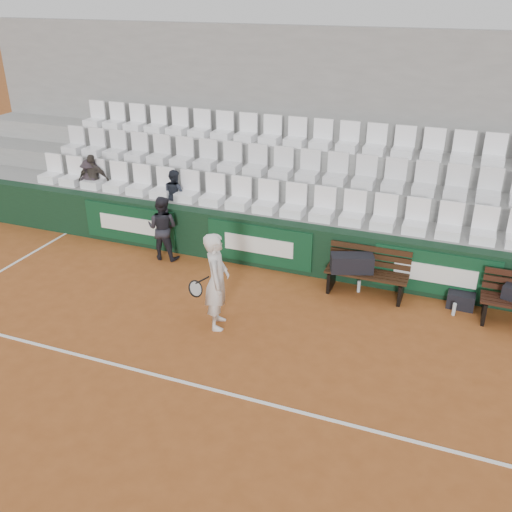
{
  "coord_description": "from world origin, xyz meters",
  "views": [
    {
      "loc": [
        3.49,
        -5.83,
        5.25
      ],
      "look_at": [
        0.29,
        2.4,
        1.0
      ],
      "focal_mm": 40.0,
      "sensor_mm": 36.0,
      "label": 1
    }
  ],
  "objects_px": {
    "spectator_a": "(88,163)",
    "spectator_c": "(173,174)",
    "water_bottle_near": "(359,286)",
    "water_bottle_far": "(454,309)",
    "spectator_b": "(91,161)",
    "bench_left": "(366,283)",
    "sports_bag_ground": "(461,300)",
    "sports_bag_left": "(352,263)",
    "tennis_player": "(217,281)",
    "ball_kid": "(163,228)"
  },
  "relations": [
    {
      "from": "spectator_a",
      "to": "spectator_c",
      "type": "relative_size",
      "value": 1.0
    },
    {
      "from": "bench_left",
      "to": "ball_kid",
      "type": "distance_m",
      "value": 4.28
    },
    {
      "from": "spectator_b",
      "to": "water_bottle_near",
      "type": "bearing_deg",
      "value": 153.87
    },
    {
      "from": "bench_left",
      "to": "ball_kid",
      "type": "relative_size",
      "value": 1.1
    },
    {
      "from": "water_bottle_far",
      "to": "spectator_b",
      "type": "bearing_deg",
      "value": 172.07
    },
    {
      "from": "sports_bag_left",
      "to": "sports_bag_ground",
      "type": "height_order",
      "value": "sports_bag_left"
    },
    {
      "from": "water_bottle_far",
      "to": "spectator_a",
      "type": "distance_m",
      "value": 8.43
    },
    {
      "from": "water_bottle_far",
      "to": "spectator_a",
      "type": "relative_size",
      "value": 0.21
    },
    {
      "from": "bench_left",
      "to": "sports_bag_ground",
      "type": "xyz_separation_m",
      "value": [
        1.68,
        0.14,
        -0.08
      ]
    },
    {
      "from": "sports_bag_ground",
      "to": "ball_kid",
      "type": "xyz_separation_m",
      "value": [
        -5.94,
        -0.12,
        0.54
      ]
    },
    {
      "from": "water_bottle_near",
      "to": "ball_kid",
      "type": "xyz_separation_m",
      "value": [
        -4.12,
        -0.02,
        0.56
      ]
    },
    {
      "from": "tennis_player",
      "to": "spectator_c",
      "type": "bearing_deg",
      "value": 128.84
    },
    {
      "from": "sports_bag_left",
      "to": "spectator_a",
      "type": "distance_m",
      "value": 6.51
    },
    {
      "from": "water_bottle_far",
      "to": "tennis_player",
      "type": "relative_size",
      "value": 0.14
    },
    {
      "from": "sports_bag_ground",
      "to": "tennis_player",
      "type": "height_order",
      "value": "tennis_player"
    },
    {
      "from": "sports_bag_left",
      "to": "tennis_player",
      "type": "bearing_deg",
      "value": -133.77
    },
    {
      "from": "ball_kid",
      "to": "spectator_a",
      "type": "height_order",
      "value": "spectator_a"
    },
    {
      "from": "spectator_b",
      "to": "sports_bag_left",
      "type": "bearing_deg",
      "value": 152.9
    },
    {
      "from": "spectator_a",
      "to": "spectator_b",
      "type": "xyz_separation_m",
      "value": [
        0.09,
        0.0,
        0.06
      ]
    },
    {
      "from": "water_bottle_near",
      "to": "spectator_c",
      "type": "distance_m",
      "value": 4.64
    },
    {
      "from": "tennis_player",
      "to": "spectator_a",
      "type": "distance_m",
      "value": 5.43
    },
    {
      "from": "sports_bag_left",
      "to": "spectator_c",
      "type": "distance_m",
      "value": 4.39
    },
    {
      "from": "spectator_a",
      "to": "bench_left",
      "type": "bearing_deg",
      "value": 175.2
    },
    {
      "from": "sports_bag_ground",
      "to": "spectator_b",
      "type": "distance_m",
      "value": 8.4
    },
    {
      "from": "spectator_c",
      "to": "water_bottle_far",
      "type": "bearing_deg",
      "value": -166.94
    },
    {
      "from": "spectator_c",
      "to": "tennis_player",
      "type": "bearing_deg",
      "value": 152.53
    },
    {
      "from": "bench_left",
      "to": "spectator_c",
      "type": "relative_size",
      "value": 1.39
    },
    {
      "from": "spectator_a",
      "to": "spectator_c",
      "type": "height_order",
      "value": "spectator_c"
    },
    {
      "from": "water_bottle_near",
      "to": "water_bottle_far",
      "type": "height_order",
      "value": "water_bottle_near"
    },
    {
      "from": "sports_bag_left",
      "to": "tennis_player",
      "type": "distance_m",
      "value": 2.66
    },
    {
      "from": "bench_left",
      "to": "water_bottle_far",
      "type": "distance_m",
      "value": 1.61
    },
    {
      "from": "sports_bag_ground",
      "to": "sports_bag_left",
      "type": "bearing_deg",
      "value": -174.76
    },
    {
      "from": "ball_kid",
      "to": "spectator_a",
      "type": "bearing_deg",
      "value": -25.19
    },
    {
      "from": "water_bottle_far",
      "to": "spectator_c",
      "type": "distance_m",
      "value": 6.31
    },
    {
      "from": "sports_bag_ground",
      "to": "spectator_c",
      "type": "xyz_separation_m",
      "value": [
        -6.13,
        0.82,
        1.4
      ]
    },
    {
      "from": "sports_bag_left",
      "to": "sports_bag_ground",
      "type": "relative_size",
      "value": 1.65
    },
    {
      "from": "sports_bag_left",
      "to": "water_bottle_far",
      "type": "height_order",
      "value": "sports_bag_left"
    },
    {
      "from": "spectator_a",
      "to": "spectator_c",
      "type": "distance_m",
      "value": 2.19
    },
    {
      "from": "bench_left",
      "to": "tennis_player",
      "type": "distance_m",
      "value": 2.94
    },
    {
      "from": "spectator_b",
      "to": "spectator_c",
      "type": "height_order",
      "value": "spectator_b"
    },
    {
      "from": "bench_left",
      "to": "spectator_a",
      "type": "bearing_deg",
      "value": 171.79
    },
    {
      "from": "bench_left",
      "to": "water_bottle_near",
      "type": "bearing_deg",
      "value": 159.98
    },
    {
      "from": "sports_bag_ground",
      "to": "tennis_player",
      "type": "xyz_separation_m",
      "value": [
        -3.79,
        -2.09,
        0.7
      ]
    },
    {
      "from": "bench_left",
      "to": "sports_bag_ground",
      "type": "distance_m",
      "value": 1.69
    },
    {
      "from": "spectator_b",
      "to": "water_bottle_far",
      "type": "bearing_deg",
      "value": 154.03
    },
    {
      "from": "tennis_player",
      "to": "spectator_a",
      "type": "relative_size",
      "value": 1.57
    },
    {
      "from": "ball_kid",
      "to": "spectator_a",
      "type": "relative_size",
      "value": 1.27
    },
    {
      "from": "water_bottle_near",
      "to": "spectator_b",
      "type": "xyz_separation_m",
      "value": [
        -6.42,
        0.91,
        1.48
      ]
    },
    {
      "from": "spectator_b",
      "to": "sports_bag_ground",
      "type": "bearing_deg",
      "value": 156.27
    },
    {
      "from": "sports_bag_left",
      "to": "spectator_c",
      "type": "height_order",
      "value": "spectator_c"
    }
  ]
}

